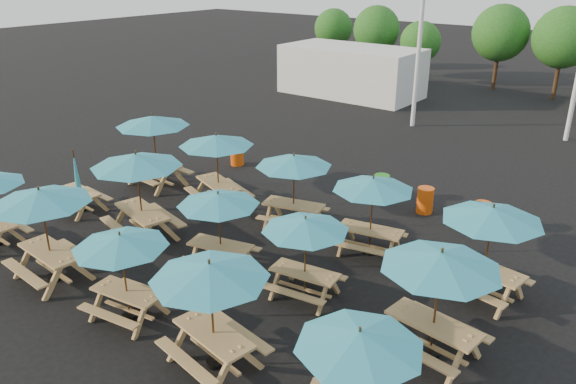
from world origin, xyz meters
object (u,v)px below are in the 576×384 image
Objects in this scene: waste_bin_0 at (237,155)px; waste_bin_3 at (482,216)px; picnic_unit_4 at (137,165)px; picnic_unit_5 at (216,144)px; waste_bin_1 at (381,187)px; waste_bin_2 at (425,200)px; picnic_unit_2 at (153,124)px; picnic_unit_10 at (305,228)px; picnic_unit_13 at (441,265)px; picnic_unit_3 at (41,201)px; picnic_unit_14 at (492,219)px; picnic_unit_7 at (218,203)px; picnic_unit_9 at (210,276)px; picnic_unit_1 at (78,186)px; picnic_unit_6 at (121,245)px; waste_bin_4 at (477,217)px; picnic_unit_11 at (373,188)px; picnic_unit_8 at (294,165)px; picnic_unit_12 at (359,344)px.

waste_bin_0 is 1.00× the size of waste_bin_3.
picnic_unit_4 is 1.00× the size of picnic_unit_5.
waste_bin_1 and waste_bin_2 have the same top height.
waste_bin_3 is at bearing 23.45° from picnic_unit_2.
picnic_unit_13 is at bearing -11.47° from picnic_unit_10.
picnic_unit_10 is 2.76× the size of waste_bin_3.
picnic_unit_2 is 8.06m from waste_bin_1.
waste_bin_2 is 1.00× the size of waste_bin_3.
picnic_unit_13 is 7.35m from waste_bin_2.
picnic_unit_3 is 10.51m from picnic_unit_14.
picnic_unit_9 is at bearing -61.81° from picnic_unit_7.
picnic_unit_13 is at bearing 4.43° from picnic_unit_1.
picnic_unit_14 is 4.19m from waste_bin_3.
picnic_unit_2 is at bearing 126.78° from picnic_unit_6.
picnic_unit_4 is at bearing -139.43° from waste_bin_4.
waste_bin_4 is at bearing 22.65° from picnic_unit_2.
picnic_unit_2 reaches higher than picnic_unit_6.
picnic_unit_11 is 4.14m from waste_bin_3.
picnic_unit_3 is 3.07× the size of waste_bin_4.
picnic_unit_1 is 9.82m from waste_bin_1.
picnic_unit_11 reaches higher than picnic_unit_7.
picnic_unit_4 is at bearing 175.29° from picnic_unit_10.
picnic_unit_10 is at bearing -76.94° from waste_bin_1.
picnic_unit_6 is at bearing -170.15° from picnic_unit_9.
picnic_unit_10 is (-0.03, 3.06, -0.22)m from picnic_unit_9.
picnic_unit_2 is 11.99m from picnic_unit_13.
picnic_unit_8 is at bearing 76.30° from picnic_unit_7.
picnic_unit_6 reaches higher than picnic_unit_1.
picnic_unit_13 is (8.68, -2.85, -0.02)m from picnic_unit_5.
picnic_unit_8 is 3.81m from picnic_unit_10.
picnic_unit_6 is 0.86× the size of picnic_unit_8.
picnic_unit_1 is at bearing -143.12° from waste_bin_2.
picnic_unit_4 is 8.79m from picnic_unit_13.
picnic_unit_4 is 1.32× the size of picnic_unit_10.
picnic_unit_4 is at bearing 3.66° from picnic_unit_1.
waste_bin_4 is at bearing 41.07° from picnic_unit_7.
picnic_unit_4 reaches higher than picnic_unit_1.
picnic_unit_1 is 4.45m from picnic_unit_3.
picnic_unit_14 is at bearing 19.06° from picnic_unit_5.
picnic_unit_1 is at bearing -172.23° from picnic_unit_13.
picnic_unit_12 reaches higher than waste_bin_2.
waste_bin_0 is (-7.73, 3.13, -1.51)m from picnic_unit_11.
picnic_unit_1 is at bearing 150.40° from picnic_unit_12.
picnic_unit_11 is at bearing -90.51° from waste_bin_2.
picnic_unit_11 is 0.97× the size of picnic_unit_14.
picnic_unit_8 is 3.26× the size of waste_bin_3.
picnic_unit_6 reaches higher than waste_bin_0.
waste_bin_0 is 1.00× the size of waste_bin_1.
picnic_unit_12 is at bearing -50.95° from picnic_unit_10.
picnic_unit_9 reaches higher than waste_bin_4.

